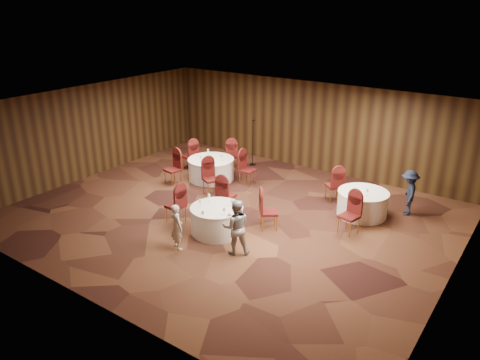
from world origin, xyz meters
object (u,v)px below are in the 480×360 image
Objects in this scene: woman_a at (177,227)px; table_main at (217,220)px; table_right at (362,203)px; mic_stand at (253,152)px; man_c at (409,193)px; table_left at (211,169)px; woman_b at (236,227)px.

table_main is at bearing -79.52° from woman_a.
table_main is at bearing -130.44° from table_right.
man_c is at bearing -9.24° from mic_stand.
woman_a reaches higher than table_right.
mic_stand is (0.35, 2.08, 0.15)m from table_left.
man_c reaches higher than table_left.
woman_a reaches higher than table_main.
woman_b is at bearing -49.47° from man_c.
table_right is at bearing -19.86° from mic_stand.
table_main is 0.89× the size of table_left.
woman_b reaches higher than table_main.
woman_b is (-1.74, -3.87, 0.34)m from table_right.
mic_stand is 6.58m from woman_b.
table_main and table_right have the same top height.
table_left is at bearing 130.72° from table_main.
table_right is at bearing -152.42° from woman_b.
woman_a is at bearing -103.05° from table_main.
mic_stand reaches higher than man_c.
woman_a is at bearing -124.25° from table_right.
table_right is at bearing -100.72° from woman_a.
woman_a is 0.89× the size of man_c.
table_main is 5.58m from mic_stand.
woman_a is at bearing -61.59° from table_left.
woman_b is (3.66, -3.61, 0.34)m from table_left.
woman_a is 0.84× the size of woman_b.
table_left and table_right have the same top height.
table_main is at bearing -66.19° from mic_stand.
woman_b reaches higher than woman_a.
man_c is (6.44, 1.09, 0.30)m from table_left.
table_left is 6.54m from man_c.
table_left is at bearing -38.06° from woman_a.
mic_stand reaches higher than table_left.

